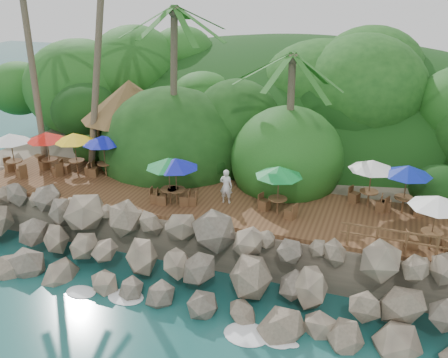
% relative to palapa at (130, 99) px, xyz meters
% --- Properties ---
extents(ground, '(140.00, 140.00, 0.00)m').
position_rel_palapa_xyz_m(ground, '(7.12, -9.97, -5.79)').
color(ground, '#19514F').
rests_on(ground, ground).
extents(land_base, '(32.00, 25.20, 2.10)m').
position_rel_palapa_xyz_m(land_base, '(7.12, 6.03, -4.74)').
color(land_base, gray).
rests_on(land_base, ground).
extents(jungle_hill, '(44.80, 28.00, 15.40)m').
position_rel_palapa_xyz_m(jungle_hill, '(7.12, 13.53, -5.79)').
color(jungle_hill, '#143811').
rests_on(jungle_hill, ground).
extents(seawall, '(29.00, 4.00, 2.30)m').
position_rel_palapa_xyz_m(seawall, '(7.12, -7.97, -4.64)').
color(seawall, gray).
rests_on(seawall, ground).
extents(terrace, '(26.00, 5.00, 0.20)m').
position_rel_palapa_xyz_m(terrace, '(7.12, -3.97, -3.59)').
color(terrace, brown).
rests_on(terrace, land_base).
extents(jungle_foliage, '(44.00, 16.00, 12.00)m').
position_rel_palapa_xyz_m(jungle_foliage, '(7.12, 5.03, -5.79)').
color(jungle_foliage, '#143811').
rests_on(jungle_foliage, ground).
extents(foam_line, '(25.20, 0.80, 0.06)m').
position_rel_palapa_xyz_m(foam_line, '(7.12, -9.67, -5.76)').
color(foam_line, white).
rests_on(foam_line, ground).
extents(palapa, '(5.71, 5.71, 4.60)m').
position_rel_palapa_xyz_m(palapa, '(0.00, 0.00, 0.00)').
color(palapa, brown).
rests_on(palapa, ground).
extents(dining_clusters, '(25.74, 5.34, 2.32)m').
position_rel_palapa_xyz_m(dining_clusters, '(7.09, -4.04, -1.57)').
color(dining_clusters, brown).
rests_on(dining_clusters, terrace).
extents(railing, '(6.10, 0.10, 1.00)m').
position_rel_palapa_xyz_m(railing, '(15.95, -6.32, -2.89)').
color(railing, brown).
rests_on(railing, terrace).
extents(waiter, '(0.63, 0.42, 1.69)m').
position_rel_palapa_xyz_m(waiter, '(7.30, -4.20, -2.65)').
color(waiter, silver).
rests_on(waiter, terrace).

